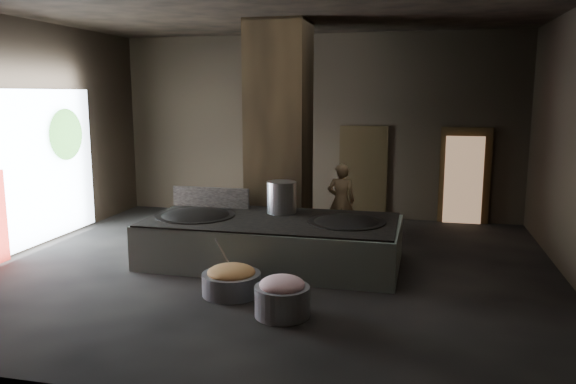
% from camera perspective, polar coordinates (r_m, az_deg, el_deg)
% --- Properties ---
extents(floor, '(10.00, 9.00, 0.10)m').
position_cam_1_polar(floor, '(10.15, -1.83, -7.89)').
color(floor, black).
rests_on(floor, ground).
extents(ceiling, '(10.00, 9.00, 0.10)m').
position_cam_1_polar(ceiling, '(9.78, -1.98, 18.72)').
color(ceiling, black).
rests_on(ceiling, back_wall).
extents(back_wall, '(10.00, 0.10, 4.50)m').
position_cam_1_polar(back_wall, '(14.13, 2.91, 6.66)').
color(back_wall, black).
rests_on(back_wall, ground).
extents(front_wall, '(10.00, 0.10, 4.50)m').
position_cam_1_polar(front_wall, '(5.46, -14.35, 1.12)').
color(front_wall, black).
rests_on(front_wall, ground).
extents(left_wall, '(0.10, 9.00, 4.50)m').
position_cam_1_polar(left_wall, '(12.03, -25.92, 5.10)').
color(left_wall, black).
rests_on(left_wall, ground).
extents(pillar, '(1.20, 1.20, 4.50)m').
position_cam_1_polar(pillar, '(11.61, -0.90, 5.95)').
color(pillar, black).
rests_on(pillar, ground).
extents(hearth_platform, '(4.60, 2.25, 0.79)m').
position_cam_1_polar(hearth_platform, '(10.25, -1.66, -5.10)').
color(hearth_platform, '#B8CDBA').
rests_on(hearth_platform, ground).
extents(platform_cap, '(4.47, 2.14, 0.03)m').
position_cam_1_polar(platform_cap, '(10.15, -1.67, -2.82)').
color(platform_cap, black).
rests_on(platform_cap, hearth_platform).
extents(wok_left, '(1.44, 1.44, 0.40)m').
position_cam_1_polar(wok_left, '(10.58, -9.36, -2.79)').
color(wok_left, black).
rests_on(wok_left, hearth_platform).
extents(wok_left_rim, '(1.47, 1.47, 0.05)m').
position_cam_1_polar(wok_left_rim, '(10.56, -9.37, -2.42)').
color(wok_left_rim, black).
rests_on(wok_left_rim, hearth_platform).
extents(wok_right, '(1.34, 1.34, 0.38)m').
position_cam_1_polar(wok_right, '(9.97, 5.95, -3.50)').
color(wok_right, black).
rests_on(wok_right, hearth_platform).
extents(wok_right_rim, '(1.37, 1.37, 0.05)m').
position_cam_1_polar(wok_right_rim, '(9.95, 5.95, -3.11)').
color(wok_right_rim, black).
rests_on(wok_right_rim, hearth_platform).
extents(stock_pot, '(0.56, 0.56, 0.60)m').
position_cam_1_polar(stock_pot, '(10.60, -0.66, -0.53)').
color(stock_pot, gray).
rests_on(stock_pot, hearth_platform).
extents(splash_guard, '(1.59, 0.08, 0.40)m').
position_cam_1_polar(splash_guard, '(11.25, -7.86, -0.53)').
color(splash_guard, black).
rests_on(splash_guard, hearth_platform).
extents(cook, '(0.63, 0.45, 1.60)m').
position_cam_1_polar(cook, '(12.06, 5.41, -0.89)').
color(cook, '#9F7C51').
rests_on(cook, ground).
extents(veg_basin, '(1.11, 1.11, 0.33)m').
position_cam_1_polar(veg_basin, '(8.82, -5.76, -9.24)').
color(veg_basin, gray).
rests_on(veg_basin, ground).
extents(veg_fill, '(0.75, 0.75, 0.23)m').
position_cam_1_polar(veg_fill, '(8.76, -5.78, -8.12)').
color(veg_fill, '#A3A14F').
rests_on(veg_fill, veg_basin).
extents(ladle, '(0.25, 0.29, 0.65)m').
position_cam_1_polar(ladle, '(8.88, -6.41, -6.52)').
color(ladle, gray).
rests_on(ladle, veg_basin).
extents(meat_basin, '(0.78, 0.78, 0.42)m').
position_cam_1_polar(meat_basin, '(7.96, -0.60, -11.01)').
color(meat_basin, gray).
rests_on(meat_basin, ground).
extents(meat_fill, '(0.64, 0.64, 0.24)m').
position_cam_1_polar(meat_fill, '(7.87, -0.60, -9.40)').
color(meat_fill, pink).
rests_on(meat_fill, meat_basin).
extents(doorway_near, '(1.18, 0.08, 2.38)m').
position_cam_1_polar(doorway_near, '(13.98, 7.64, 1.81)').
color(doorway_near, black).
rests_on(doorway_near, ground).
extents(doorway_near_glow, '(0.83, 0.04, 1.97)m').
position_cam_1_polar(doorway_near_glow, '(14.10, 7.14, 1.69)').
color(doorway_near_glow, '#8C6647').
rests_on(doorway_near_glow, ground).
extents(doorway_far, '(1.18, 0.08, 2.38)m').
position_cam_1_polar(doorway_far, '(13.97, 17.49, 1.43)').
color(doorway_far, black).
rests_on(doorway_far, ground).
extents(doorway_far_glow, '(0.88, 0.04, 2.07)m').
position_cam_1_polar(doorway_far_glow, '(13.85, 17.40, 1.16)').
color(doorway_far_glow, '#8C6647').
rests_on(doorway_far_glow, ground).
extents(left_opening, '(0.04, 4.20, 3.10)m').
position_cam_1_polar(left_opening, '(12.19, -24.73, 2.16)').
color(left_opening, white).
rests_on(left_opening, ground).
extents(tree_silhouette, '(0.28, 1.10, 1.10)m').
position_cam_1_polar(tree_silhouette, '(12.96, -21.60, 5.46)').
color(tree_silhouette, '#194714').
rests_on(tree_silhouette, left_opening).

